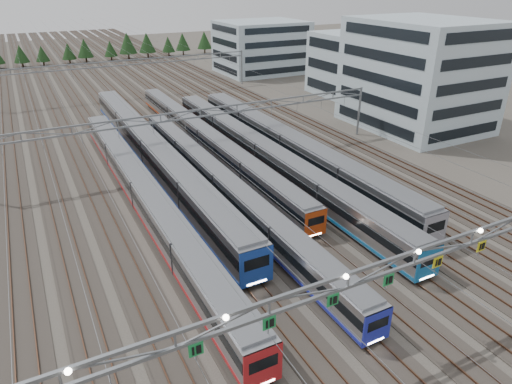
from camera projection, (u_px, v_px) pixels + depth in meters
name	position (u px, v px, depth m)	size (l,w,h in m)	color
ground	(400.00, 340.00, 33.83)	(400.00, 400.00, 0.00)	#47423A
track_bed	(114.00, 77.00, 113.34)	(54.00, 260.00, 5.42)	#2D2823
train_a	(144.00, 194.00, 51.70)	(2.80, 57.54, 3.65)	black
train_b	(153.00, 152.00, 63.23)	(3.19, 62.79, 4.17)	black
train_c	(222.00, 185.00, 54.22)	(2.53, 54.95, 3.28)	black
train_d	(206.00, 139.00, 69.47)	(2.60, 59.68, 3.38)	black
train_e	(264.00, 154.00, 62.96)	(2.83, 59.97, 3.69)	black
train_f	(289.00, 146.00, 65.31)	(3.15, 54.20, 4.11)	black
gantry_near	(415.00, 261.00, 30.67)	(56.36, 0.61, 8.08)	gray
gantry_mid	(201.00, 120.00, 63.14)	(56.36, 0.36, 8.00)	gray
gantry_far	(126.00, 67.00, 99.21)	(56.36, 0.36, 8.00)	gray
depot_bldg_south	(419.00, 75.00, 78.01)	(18.00, 22.00, 18.09)	#AAC1CB
depot_bldg_mid	(352.00, 64.00, 100.63)	(14.00, 16.00, 13.25)	#AAC1CB
depot_bldg_north	(261.00, 47.00, 124.43)	(22.00, 18.00, 13.43)	#AAC1CB
treeline	(97.00, 48.00, 140.56)	(100.10, 5.60, 7.02)	#332114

